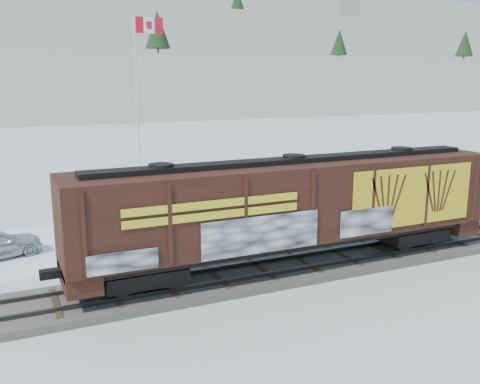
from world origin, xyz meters
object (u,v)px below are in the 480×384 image
car_white (173,217)px  car_dark (239,210)px  flagpole (140,133)px  hopper_railcar (293,204)px

car_white → car_dark: 3.79m
flagpole → car_white: size_ratio=2.64×
car_white → car_dark: bearing=-88.3°
hopper_railcar → car_white: 8.45m
flagpole → car_white: flagpole is taller
hopper_railcar → flagpole: bearing=98.0°
flagpole → car_dark: flagpole is taller
flagpole → car_dark: 9.51m
hopper_railcar → car_dark: hopper_railcar is taller
flagpole → car_white: bearing=-93.2°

